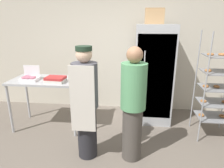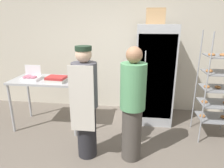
% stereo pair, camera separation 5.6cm
% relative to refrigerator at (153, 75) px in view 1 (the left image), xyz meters
% --- Properties ---
extents(back_wall, '(6.40, 0.12, 3.04)m').
position_rel_refrigerator_xyz_m(back_wall, '(-0.64, 0.59, 0.59)').
color(back_wall, beige).
rests_on(back_wall, ground_plane).
extents(refrigerator, '(0.70, 0.70, 1.87)m').
position_rel_refrigerator_xyz_m(refrigerator, '(0.00, 0.00, 0.00)').
color(refrigerator, '#ADAFB5').
rests_on(refrigerator, ground_plane).
extents(baking_rack, '(0.56, 0.53, 1.79)m').
position_rel_refrigerator_xyz_m(baking_rack, '(0.99, -0.51, -0.04)').
color(baking_rack, '#93969B').
rests_on(baking_rack, ground_plane).
extents(prep_counter, '(1.23, 0.68, 0.93)m').
position_rel_refrigerator_xyz_m(prep_counter, '(-1.93, -0.51, -0.11)').
color(prep_counter, '#ADAFB5').
rests_on(prep_counter, ground_plane).
extents(donut_box, '(0.30, 0.21, 0.25)m').
position_rel_refrigerator_xyz_m(donut_box, '(-2.18, -0.61, 0.04)').
color(donut_box, white).
rests_on(donut_box, prep_counter).
extents(blender_pitcher, '(0.12, 0.12, 0.26)m').
position_rel_refrigerator_xyz_m(blender_pitcher, '(-1.48, -0.29, 0.11)').
color(blender_pitcher, '#99999E').
rests_on(blender_pitcher, prep_counter).
extents(binder_stack, '(0.33, 0.26, 0.09)m').
position_rel_refrigerator_xyz_m(binder_stack, '(-1.70, -0.65, 0.04)').
color(binder_stack, silver).
rests_on(binder_stack, prep_counter).
extents(cardboard_storage_box, '(0.33, 0.28, 0.27)m').
position_rel_refrigerator_xyz_m(cardboard_storage_box, '(-0.04, 0.01, 1.07)').
color(cardboard_storage_box, tan).
rests_on(cardboard_storage_box, refrigerator).
extents(person_baker, '(0.34, 0.36, 1.62)m').
position_rel_refrigerator_xyz_m(person_baker, '(-1.02, -1.30, -0.09)').
color(person_baker, '#232328').
rests_on(person_baker, ground_plane).
extents(person_customer, '(0.34, 0.34, 1.62)m').
position_rel_refrigerator_xyz_m(person_customer, '(-0.37, -1.27, -0.11)').
color(person_customer, '#47423D').
rests_on(person_customer, ground_plane).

